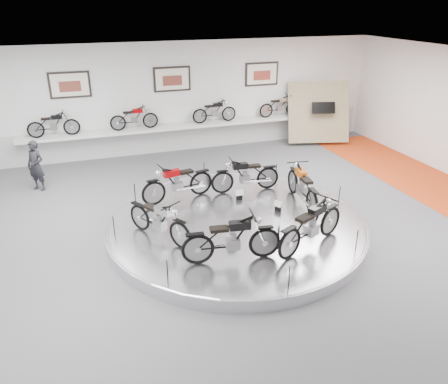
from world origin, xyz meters
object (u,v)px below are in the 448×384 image
object	(u,v)px
display_platform	(236,225)
shelf	(176,127)
bike_f	(311,225)
bike_c	(178,182)
visitor	(36,166)
bike_e	(232,239)
bike_b	(245,175)
bike_a	(302,186)
bike_d	(159,219)

from	to	relation	value
display_platform	shelf	size ratio (longest dim) A/B	0.58
bike_f	bike_c	bearing A→B (deg)	98.91
shelf	visitor	world-z (taller)	visitor
bike_e	display_platform	bearing A→B (deg)	74.61
bike_b	display_platform	bearing A→B (deg)	65.62
bike_c	bike_a	bearing A→B (deg)	145.61
bike_a	bike_b	xyz separation A→B (m)	(-1.11, 1.29, -0.03)
visitor	shelf	bearing A→B (deg)	60.44
bike_a	bike_e	world-z (taller)	bike_a
display_platform	bike_b	bearing A→B (deg)	61.48
shelf	bike_b	distance (m)	4.87
bike_b	bike_d	size ratio (longest dim) A/B	1.01
display_platform	bike_c	world-z (taller)	bike_c
bike_e	visitor	world-z (taller)	visitor
bike_d	bike_e	size ratio (longest dim) A/B	0.93
bike_a	bike_c	size ratio (longest dim) A/B	1.02
shelf	bike_a	world-z (taller)	bike_a
bike_c	bike_b	bearing A→B (deg)	167.81
display_platform	bike_e	xyz separation A→B (m)	(-0.73, -1.68, 0.68)
shelf	display_platform	bearing A→B (deg)	-90.00
shelf	bike_f	distance (m)	8.18
shelf	bike_d	size ratio (longest dim) A/B	6.59
bike_a	display_platform	bearing A→B (deg)	106.76
bike_a	bike_e	xyz separation A→B (m)	(-2.71, -2.00, -0.00)
display_platform	bike_b	xyz separation A→B (m)	(0.88, 1.61, 0.65)
display_platform	bike_d	bearing A→B (deg)	-171.92
display_platform	bike_d	world-z (taller)	bike_d
bike_a	bike_c	bearing A→B (deg)	74.00
shelf	bike_d	bearing A→B (deg)	-106.44
bike_b	bike_c	distance (m)	1.95
display_platform	visitor	distance (m)	6.50
shelf	bike_c	world-z (taller)	bike_c
bike_b	bike_c	xyz separation A→B (m)	(-1.95, 0.04, 0.02)
bike_f	shelf	bearing A→B (deg)	73.68
display_platform	bike_a	size ratio (longest dim) A/B	3.57
bike_d	bike_c	bearing A→B (deg)	123.23
display_platform	bike_a	distance (m)	2.12
bike_c	visitor	xyz separation A→B (m)	(-3.70, 2.72, -0.05)
shelf	bike_b	size ratio (longest dim) A/B	6.51
bike_b	bike_c	bearing A→B (deg)	2.88
bike_a	bike_f	size ratio (longest dim) A/B	0.97
bike_d	visitor	bearing A→B (deg)	179.11
bike_f	visitor	distance (m)	8.46
bike_c	bike_e	size ratio (longest dim) A/B	0.98
display_platform	bike_f	distance (m)	2.15
bike_b	bike_f	world-z (taller)	bike_f
shelf	bike_c	size ratio (longest dim) A/B	6.25
bike_c	bike_d	bearing A→B (deg)	54.22
bike_b	bike_f	xyz separation A→B (m)	(0.23, -3.32, 0.05)
bike_a	bike_d	bearing A→B (deg)	106.15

